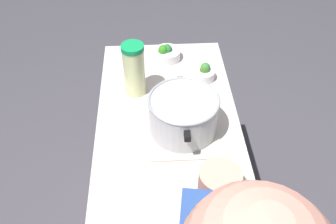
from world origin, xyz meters
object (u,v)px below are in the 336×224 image
(lemonade_pitcher, at_px, (134,70))
(mason_jar, at_px, (229,179))
(broccoli_bowl_center, at_px, (167,53))
(broccoli_bowl_front, at_px, (204,73))
(cooking_pot, at_px, (183,114))

(lemonade_pitcher, distance_m, mason_jar, 0.66)
(mason_jar, relative_size, broccoli_bowl_center, 0.86)
(mason_jar, bearing_deg, broccoli_bowl_front, -179.63)
(cooking_pot, bearing_deg, broccoli_bowl_front, 158.73)
(broccoli_bowl_center, bearing_deg, cooking_pot, 4.30)
(broccoli_bowl_front, bearing_deg, broccoli_bowl_center, -135.72)
(mason_jar, distance_m, broccoli_bowl_front, 0.64)
(lemonade_pitcher, bearing_deg, cooking_pot, 37.64)
(lemonade_pitcher, height_order, broccoli_bowl_front, lemonade_pitcher)
(mason_jar, distance_m, broccoli_bowl_center, 0.84)
(lemonade_pitcher, distance_m, broccoli_bowl_center, 0.32)
(cooking_pot, relative_size, broccoli_bowl_center, 2.61)
(lemonade_pitcher, relative_size, mason_jar, 2.16)
(lemonade_pitcher, relative_size, broccoli_bowl_front, 2.43)
(lemonade_pitcher, distance_m, broccoli_bowl_front, 0.35)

